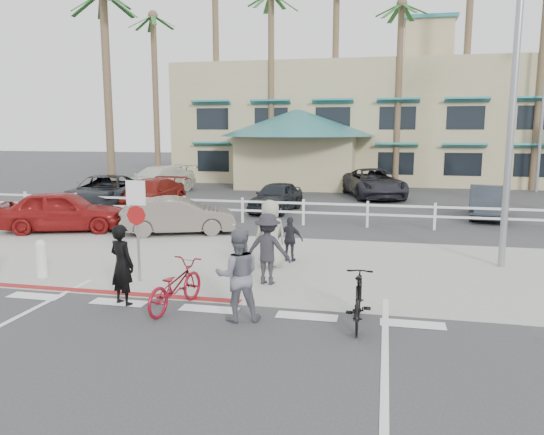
% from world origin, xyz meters
% --- Properties ---
extents(ground, '(140.00, 140.00, 0.00)m').
position_xyz_m(ground, '(0.00, 0.00, 0.00)').
color(ground, '#333335').
extents(bike_path, '(12.00, 16.00, 0.01)m').
position_xyz_m(bike_path, '(0.00, -2.00, 0.00)').
color(bike_path, '#333335').
rests_on(bike_path, ground).
extents(sidewalk_plaza, '(22.00, 7.00, 0.01)m').
position_xyz_m(sidewalk_plaza, '(0.00, 4.50, 0.01)').
color(sidewalk_plaza, gray).
rests_on(sidewalk_plaza, ground).
extents(cross_street, '(40.00, 5.00, 0.01)m').
position_xyz_m(cross_street, '(0.00, 8.50, 0.00)').
color(cross_street, '#333335').
rests_on(cross_street, ground).
extents(parking_lot, '(50.00, 16.00, 0.01)m').
position_xyz_m(parking_lot, '(0.00, 18.00, 0.00)').
color(parking_lot, '#333335').
rests_on(parking_lot, ground).
extents(curb_red, '(7.00, 0.25, 0.02)m').
position_xyz_m(curb_red, '(-3.00, 1.20, 0.01)').
color(curb_red, maroon).
rests_on(curb_red, ground).
extents(rail_fence, '(29.40, 0.16, 1.00)m').
position_xyz_m(rail_fence, '(0.50, 10.50, 0.50)').
color(rail_fence, silver).
rests_on(rail_fence, ground).
extents(building, '(28.00, 16.00, 11.30)m').
position_xyz_m(building, '(2.00, 31.00, 5.65)').
color(building, tan).
rests_on(building, ground).
extents(sign_post, '(0.50, 0.10, 2.90)m').
position_xyz_m(sign_post, '(-2.30, 2.20, 1.45)').
color(sign_post, gray).
rests_on(sign_post, ground).
extents(bollard_0, '(0.26, 0.26, 0.95)m').
position_xyz_m(bollard_0, '(-4.80, 2.00, 0.47)').
color(bollard_0, silver).
rests_on(bollard_0, ground).
extents(streetlight_0, '(0.60, 2.00, 9.00)m').
position_xyz_m(streetlight_0, '(6.50, 5.50, 4.50)').
color(streetlight_0, gray).
rests_on(streetlight_0, ground).
extents(streetlight_1, '(0.60, 2.00, 9.50)m').
position_xyz_m(streetlight_1, '(12.00, 24.00, 4.75)').
color(streetlight_1, gray).
rests_on(streetlight_1, ground).
extents(palm_0, '(4.00, 4.00, 15.00)m').
position_xyz_m(palm_0, '(-16.00, 26.00, 7.50)').
color(palm_0, '#205524').
rests_on(palm_0, ground).
extents(palm_1, '(4.00, 4.00, 13.00)m').
position_xyz_m(palm_1, '(-12.00, 25.00, 6.50)').
color(palm_1, '#205524').
rests_on(palm_1, ground).
extents(palm_2, '(4.00, 4.00, 16.00)m').
position_xyz_m(palm_2, '(-8.00, 26.00, 8.00)').
color(palm_2, '#205524').
rests_on(palm_2, ground).
extents(palm_3, '(4.00, 4.00, 14.00)m').
position_xyz_m(palm_3, '(-4.00, 25.00, 7.00)').
color(palm_3, '#205524').
rests_on(palm_3, ground).
extents(palm_4, '(4.00, 4.00, 15.00)m').
position_xyz_m(palm_4, '(0.00, 26.00, 7.50)').
color(palm_4, '#205524').
rests_on(palm_4, ground).
extents(palm_5, '(4.00, 4.00, 13.00)m').
position_xyz_m(palm_5, '(4.00, 25.00, 6.50)').
color(palm_5, '#205524').
rests_on(palm_5, ground).
extents(palm_6, '(4.00, 4.00, 17.00)m').
position_xyz_m(palm_6, '(8.00, 26.00, 8.50)').
color(palm_6, '#205524').
rests_on(palm_6, ground).
extents(palm_7, '(4.00, 4.00, 14.00)m').
position_xyz_m(palm_7, '(12.00, 25.00, 7.00)').
color(palm_7, '#205524').
rests_on(palm_7, ground).
extents(palm_10, '(4.00, 4.00, 12.00)m').
position_xyz_m(palm_10, '(-10.00, 15.00, 6.00)').
color(palm_10, '#205524').
rests_on(palm_10, ground).
extents(bike_red, '(1.00, 1.95, 0.98)m').
position_xyz_m(bike_red, '(-0.69, 0.52, 0.49)').
color(bike_red, maroon).
rests_on(bike_red, ground).
extents(rider_red, '(0.73, 0.62, 1.70)m').
position_xyz_m(rider_red, '(-1.86, 0.55, 0.85)').
color(rider_red, black).
rests_on(rider_red, ground).
extents(bike_black, '(0.51, 1.74, 1.04)m').
position_xyz_m(bike_black, '(3.00, 0.32, 0.52)').
color(bike_black, black).
rests_on(bike_black, ground).
extents(rider_black, '(1.04, 0.92, 1.78)m').
position_xyz_m(rider_black, '(0.74, 0.16, 0.89)').
color(rider_black, slate).
rests_on(rider_black, ground).
extents(pedestrian_a, '(1.14, 0.71, 1.69)m').
position_xyz_m(pedestrian_a, '(0.76, 2.64, 0.84)').
color(pedestrian_a, '#242329').
rests_on(pedestrian_a, ground).
extents(pedestrian_child, '(0.77, 0.44, 1.25)m').
position_xyz_m(pedestrian_child, '(0.90, 4.87, 0.62)').
color(pedestrian_child, '#27252D').
rests_on(pedestrian_child, ground).
extents(pedestrian_b, '(1.05, 0.99, 1.81)m').
position_xyz_m(pedestrian_b, '(0.50, 4.12, 0.91)').
color(pedestrian_b, '#9D9C87').
rests_on(pedestrian_b, ground).
extents(car_white_sedan, '(4.13, 2.66, 1.29)m').
position_xyz_m(car_white_sedan, '(-3.60, 7.91, 0.64)').
color(car_white_sedan, '#645C54').
rests_on(car_white_sedan, ground).
extents(car_red_compact, '(4.70, 3.02, 1.49)m').
position_xyz_m(car_red_compact, '(-7.83, 7.52, 0.74)').
color(car_red_compact, maroon).
rests_on(car_red_compact, ground).
extents(lot_car_0, '(3.68, 6.00, 1.55)m').
position_xyz_m(lot_car_0, '(-9.09, 12.56, 0.78)').
color(lot_car_0, black).
rests_on(lot_car_0, ground).
extents(lot_car_1, '(2.27, 4.90, 1.39)m').
position_xyz_m(lot_car_1, '(-7.07, 12.98, 0.69)').
color(lot_car_1, maroon).
rests_on(lot_car_1, ground).
extents(lot_car_2, '(2.08, 4.05, 1.32)m').
position_xyz_m(lot_car_2, '(-1.31, 13.64, 0.66)').
color(lot_car_2, black).
rests_on(lot_car_2, ground).
extents(lot_car_3, '(1.91, 4.13, 1.31)m').
position_xyz_m(lot_car_3, '(7.55, 13.80, 0.65)').
color(lot_car_3, '#262C35').
rests_on(lot_car_3, ground).
extents(lot_car_4, '(3.67, 5.68, 1.53)m').
position_xyz_m(lot_car_4, '(-9.36, 18.92, 0.77)').
color(lot_car_4, silver).
rests_on(lot_car_4, ground).
extents(lot_car_5, '(3.98, 6.00, 1.53)m').
position_xyz_m(lot_car_5, '(2.80, 19.62, 0.77)').
color(lot_car_5, black).
rests_on(lot_car_5, ground).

